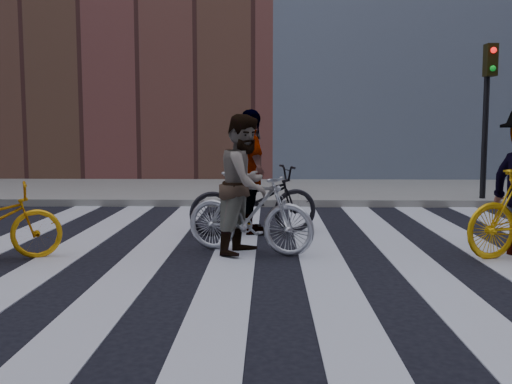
{
  "coord_description": "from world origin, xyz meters",
  "views": [
    {
      "loc": [
        -0.11,
        -7.23,
        1.63
      ],
      "look_at": [
        -0.27,
        0.3,
        0.82
      ],
      "focal_mm": 42.0,
      "sensor_mm": 36.0,
      "label": 1
    }
  ],
  "objects_px": {
    "bike_dark_rear": "(254,200)",
    "rider_rear": "(251,172)",
    "bike_silver_mid": "(249,213)",
    "rider_mid": "(245,184)",
    "traffic_signal": "(488,96)"
  },
  "relations": [
    {
      "from": "bike_dark_rear",
      "to": "rider_rear",
      "type": "distance_m",
      "value": 0.43
    },
    {
      "from": "bike_silver_mid",
      "to": "rider_rear",
      "type": "relative_size",
      "value": 0.93
    },
    {
      "from": "bike_silver_mid",
      "to": "traffic_signal",
      "type": "bearing_deg",
      "value": -22.35
    },
    {
      "from": "rider_mid",
      "to": "rider_rear",
      "type": "relative_size",
      "value": 0.94
    },
    {
      "from": "traffic_signal",
      "to": "rider_rear",
      "type": "distance_m",
      "value": 6.05
    },
    {
      "from": "bike_dark_rear",
      "to": "rider_rear",
      "type": "height_order",
      "value": "rider_rear"
    },
    {
      "from": "bike_silver_mid",
      "to": "rider_rear",
      "type": "bearing_deg",
      "value": 22.99
    },
    {
      "from": "rider_rear",
      "to": "bike_dark_rear",
      "type": "bearing_deg",
      "value": -107.24
    },
    {
      "from": "bike_silver_mid",
      "to": "bike_dark_rear",
      "type": "relative_size",
      "value": 0.88
    },
    {
      "from": "traffic_signal",
      "to": "rider_mid",
      "type": "relative_size",
      "value": 1.84
    },
    {
      "from": "bike_silver_mid",
      "to": "bike_dark_rear",
      "type": "height_order",
      "value": "bike_silver_mid"
    },
    {
      "from": "rider_mid",
      "to": "rider_rear",
      "type": "distance_m",
      "value": 1.42
    },
    {
      "from": "bike_dark_rear",
      "to": "rider_mid",
      "type": "relative_size",
      "value": 1.11
    },
    {
      "from": "traffic_signal",
      "to": "rider_mid",
      "type": "bearing_deg",
      "value": -134.66
    },
    {
      "from": "bike_dark_rear",
      "to": "rider_mid",
      "type": "xyz_separation_m",
      "value": [
        -0.08,
        -1.42,
        0.37
      ]
    }
  ]
}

